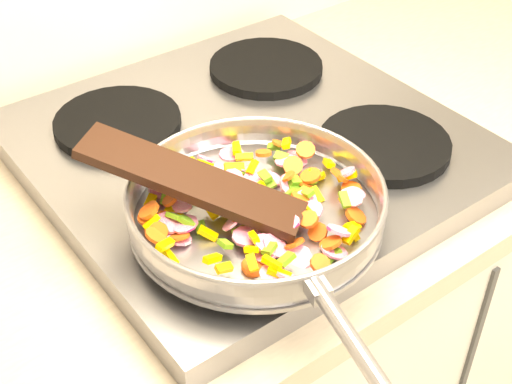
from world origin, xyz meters
TOP-DOWN VIEW (x-y plane):
  - base_cabinet at (0.00, 1.67)m, footprint 3.00×0.65m
  - cooktop at (-0.70, 1.67)m, footprint 0.60×0.60m
  - grate_fl at (-0.84, 1.52)m, footprint 0.19×0.19m
  - grate_fr at (-0.56, 1.52)m, footprint 0.19×0.19m
  - grate_bl at (-0.84, 1.81)m, footprint 0.19×0.19m
  - grate_br at (-0.56, 1.81)m, footprint 0.19×0.19m
  - saute_pan at (-0.81, 1.49)m, footprint 0.35×0.51m
  - vegetable_heap at (-0.81, 1.50)m, footprint 0.29×0.29m
  - wooden_spatula at (-0.87, 1.55)m, footprint 0.21×0.26m

SIDE VIEW (x-z plane):
  - base_cabinet at x=0.00m, z-range 0.00..0.86m
  - cooktop at x=-0.70m, z-range 0.90..0.94m
  - grate_fl at x=-0.84m, z-range 0.94..0.96m
  - grate_fr at x=-0.56m, z-range 0.94..0.96m
  - grate_bl at x=-0.84m, z-range 0.94..0.96m
  - grate_br at x=-0.56m, z-range 0.94..0.96m
  - vegetable_heap at x=-0.81m, z-range 0.95..1.00m
  - saute_pan at x=-0.81m, z-range 0.96..1.01m
  - wooden_spatula at x=-0.87m, z-range 0.97..1.05m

